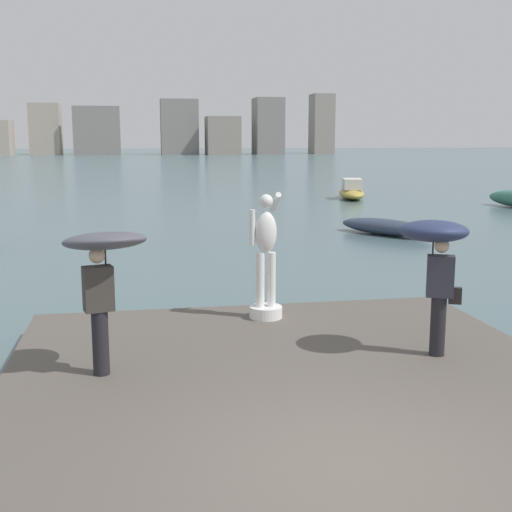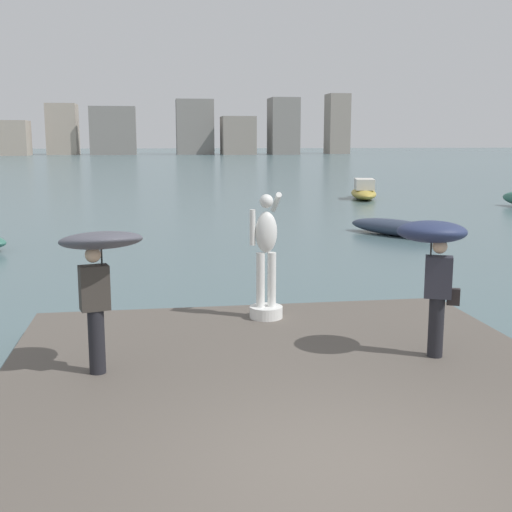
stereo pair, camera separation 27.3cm
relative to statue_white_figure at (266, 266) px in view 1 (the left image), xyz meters
The scene contains 8 objects.
ground_plane 34.59m from the statue_white_figure, 90.35° to the left, with size 400.00×400.00×0.00m, color #4C666B.
pier 3.93m from the statue_white_figure, 93.22° to the right, with size 7.71×9.36×0.40m, color #564F47.
statue_white_figure is the anchor object (origin of this frame).
onlooker_left 3.61m from the statue_white_figure, 138.18° to the right, with size 1.35×1.36×1.99m.
onlooker_right 3.20m from the statue_white_figure, 50.31° to the right, with size 1.30×1.31×2.01m.
boat_mid 13.82m from the statue_white_figure, 60.04° to the left, with size 3.09×3.96×0.59m.
boat_leftward 28.50m from the statue_white_figure, 68.55° to the left, with size 2.41×4.80×1.20m.
distant_skyline 138.94m from the statue_white_figure, 89.17° to the left, with size 90.34×12.81×13.71m.
Camera 1 is at (-1.99, -5.73, 3.53)m, focal length 46.51 mm.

